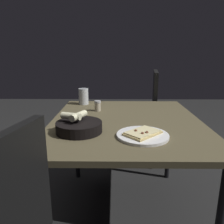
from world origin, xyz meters
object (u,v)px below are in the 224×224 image
(pizza_plate, at_px, (143,135))
(pepper_shaker, at_px, (98,106))
(beer_glass, at_px, (84,97))
(bread_basket, at_px, (79,126))
(dining_table, at_px, (126,129))
(chair_near, at_px, (143,111))

(pizza_plate, bearing_deg, pepper_shaker, 27.43)
(pizza_plate, xyz_separation_m, beer_glass, (0.73, 0.40, 0.05))
(bread_basket, xyz_separation_m, pepper_shaker, (0.45, -0.07, 0.00))
(beer_glass, bearing_deg, dining_table, -143.34)
(dining_table, bearing_deg, pepper_shaker, 41.09)
(bread_basket, height_order, pepper_shaker, bread_basket)
(dining_table, bearing_deg, bread_basket, 129.51)
(pepper_shaker, height_order, chair_near, chair_near)
(pepper_shaker, bearing_deg, chair_near, -33.10)
(chair_near, bearing_deg, dining_table, 165.91)
(bread_basket, xyz_separation_m, chair_near, (1.08, -0.48, -0.20))
(bread_basket, distance_m, beer_glass, 0.66)
(beer_glass, bearing_deg, pizza_plate, -151.38)
(pizza_plate, relative_size, bread_basket, 1.07)
(dining_table, distance_m, beer_glass, 0.56)
(pizza_plate, bearing_deg, bread_basket, 78.33)
(dining_table, relative_size, pizza_plate, 4.18)
(chair_near, bearing_deg, pepper_shaker, 146.90)
(bread_basket, height_order, chair_near, chair_near)
(dining_table, bearing_deg, pizza_plate, -166.37)
(dining_table, xyz_separation_m, pizza_plate, (-0.29, -0.07, 0.07))
(chair_near, bearing_deg, pizza_plate, 172.76)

